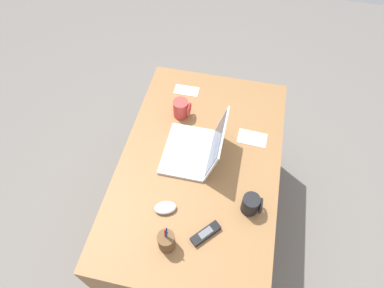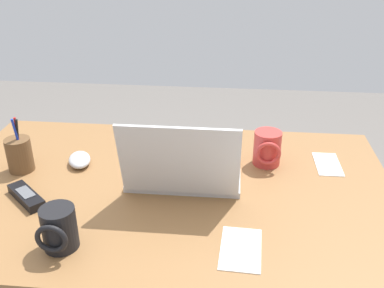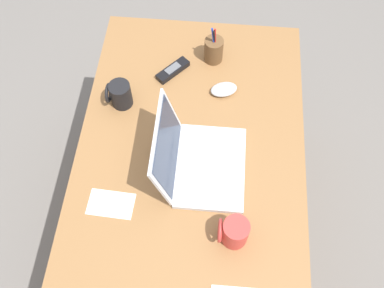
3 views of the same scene
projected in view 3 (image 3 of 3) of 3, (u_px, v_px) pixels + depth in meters
ground_plane at (191, 223)px, 2.20m from camera, size 6.00×6.00×0.00m
desk at (191, 195)px, 1.87m from camera, size 1.31×0.83×0.76m
laptop at (197, 161)px, 1.47m from camera, size 0.33×0.30×0.24m
computer_mouse at (224, 89)px, 1.66m from camera, size 0.10×0.12×0.03m
coffee_mug_white at (120, 94)px, 1.60m from camera, size 0.08×0.09×0.10m
coffee_mug_tall at (234, 232)px, 1.34m from camera, size 0.08×0.10×0.11m
cordless_phone at (173, 70)px, 1.71m from camera, size 0.14×0.13×0.03m
pen_holder at (214, 50)px, 1.71m from camera, size 0.08×0.08×0.17m
paper_note_near_laptop at (111, 204)px, 1.44m from camera, size 0.10×0.16×0.00m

